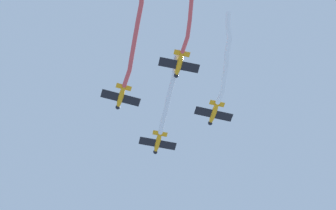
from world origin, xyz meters
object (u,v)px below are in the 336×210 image
object	(u,v)px
airplane_slot	(179,65)
airplane_right_wing	(214,113)
airplane_left_wing	(121,97)
airplane_lead	(158,143)

from	to	relation	value
airplane_slot	airplane_right_wing	bearing A→B (deg)	-44.37
airplane_left_wing	airplane_right_wing	size ratio (longest dim) A/B	1.00
airplane_lead	airplane_left_wing	distance (m)	12.57
airplane_lead	airplane_left_wing	size ratio (longest dim) A/B	0.99
airplane_right_wing	airplane_slot	bearing A→B (deg)	133.75
airplane_lead	airplane_left_wing	bearing A→B (deg)	135.56
airplane_left_wing	airplane_slot	distance (m)	12.57
airplane_lead	airplane_right_wing	bearing A→B (deg)	-134.43
airplane_left_wing	airplane_right_wing	bearing A→B (deg)	-93.92
airplane_lead	airplane_left_wing	world-z (taller)	airplane_lead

